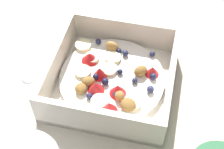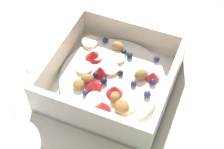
% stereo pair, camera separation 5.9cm
% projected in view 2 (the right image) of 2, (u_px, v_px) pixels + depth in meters
% --- Properties ---
extents(ground_plane, '(2.40, 2.40, 0.00)m').
position_uv_depth(ground_plane, '(106.00, 88.00, 0.61)').
color(ground_plane, beige).
extents(fruit_bowl, '(0.21, 0.21, 0.07)m').
position_uv_depth(fruit_bowl, '(112.00, 78.00, 0.59)').
color(fruit_bowl, white).
rests_on(fruit_bowl, ground).
extents(spoon, '(0.05, 0.17, 0.01)m').
position_uv_depth(spoon, '(29.00, 74.00, 0.62)').
color(spoon, silver).
rests_on(spoon, ground).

